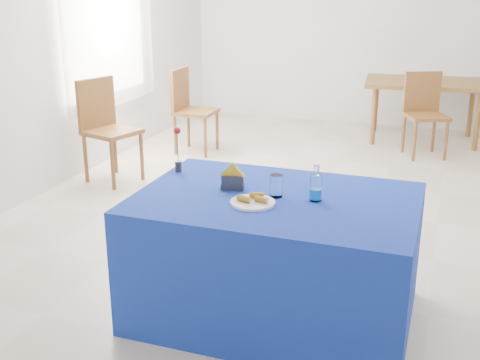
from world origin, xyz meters
name	(u,v)px	position (x,y,z in m)	size (l,w,h in m)	color
floor	(309,207)	(0.00, 0.00, 0.00)	(7.00, 7.00, 0.00)	beige
room_shell	(317,5)	(0.00, 0.00, 1.75)	(7.00, 7.00, 7.00)	silver
window_pane	(105,18)	(-2.47, 0.80, 1.55)	(0.04, 1.50, 1.60)	white
curtain	(110,18)	(-2.40, 0.80, 1.55)	(0.04, 1.75, 1.85)	white
plate	(253,203)	(0.12, -1.99, 0.77)	(0.25, 0.25, 0.01)	white
drinking_glass	(276,186)	(0.21, -1.84, 0.82)	(0.07, 0.07, 0.13)	white
salt_shaker	(231,181)	(-0.09, -1.78, 0.80)	(0.03, 0.03, 0.09)	slate
pepper_shaker	(237,178)	(-0.07, -1.71, 0.80)	(0.03, 0.03, 0.09)	slate
blue_table	(275,257)	(0.21, -1.84, 0.38)	(1.60, 1.10, 0.76)	#102E98
water_bottle	(316,188)	(0.44, -1.82, 0.83)	(0.07, 0.07, 0.21)	white
napkin_holder	(232,182)	(-0.07, -1.80, 0.81)	(0.15, 0.08, 0.17)	#333337
rose_vase	(178,151)	(-0.52, -1.59, 0.90)	(0.05, 0.05, 0.29)	#26272B
oak_table	(426,87)	(0.80, 2.80, 0.68)	(1.54, 1.07, 0.76)	brown
chair_bg_left	(424,108)	(0.83, 2.12, 0.55)	(0.56, 0.56, 0.95)	brown
chair_win_a	(105,122)	(-2.12, 0.11, 0.59)	(0.57, 0.57, 1.02)	brown
chair_win_b	(189,104)	(-1.76, 1.34, 0.56)	(0.44, 0.44, 0.98)	brown
banana_pieces	(254,198)	(0.13, -1.98, 0.79)	(0.18, 0.14, 0.03)	gold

